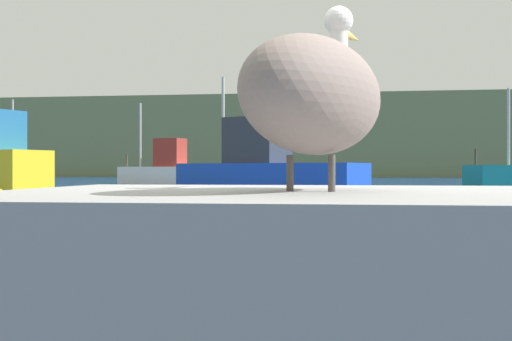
# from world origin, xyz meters

# --- Properties ---
(ground_plane) EXTENTS (260.00, 260.00, 0.00)m
(ground_plane) POSITION_xyz_m (0.00, 0.00, 0.00)
(ground_plane) COLOR navy
(hillside_backdrop) EXTENTS (140.00, 16.35, 8.42)m
(hillside_backdrop) POSITION_xyz_m (0.00, 69.07, 4.21)
(hillside_backdrop) COLOR #6B7A51
(hillside_backdrop) RESTS_ON ground
(pier_dock) EXTENTS (2.71, 2.06, 0.71)m
(pier_dock) POSITION_xyz_m (0.05, -0.92, 0.36)
(pier_dock) COLOR #949494
(pier_dock) RESTS_ON ground
(pelican) EXTENTS (0.77, 1.44, 0.87)m
(pelican) POSITION_xyz_m (0.05, -0.91, 1.12)
(pelican) COLOR gray
(pelican) RESTS_ON pier_dock
(fishing_boat_blue) EXTENTS (7.34, 4.78, 4.37)m
(fishing_boat_blue) POSITION_xyz_m (-2.76, 20.30, 0.89)
(fishing_boat_blue) COLOR blue
(fishing_boat_blue) RESTS_ON ground
(fishing_boat_white) EXTENTS (5.34, 2.88, 4.52)m
(fishing_boat_white) POSITION_xyz_m (-9.72, 31.08, 0.81)
(fishing_boat_white) COLOR white
(fishing_boat_white) RESTS_ON ground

